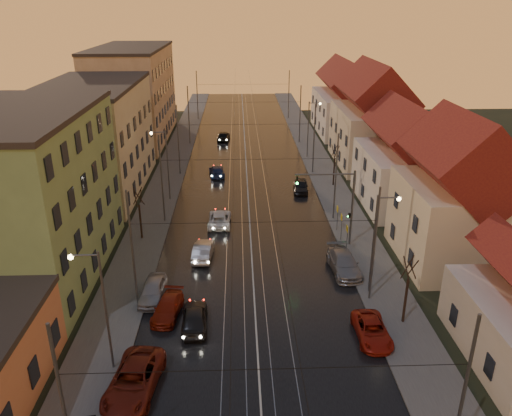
{
  "coord_description": "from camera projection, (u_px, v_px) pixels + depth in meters",
  "views": [
    {
      "loc": [
        -1.04,
        -22.57,
        20.62
      ],
      "look_at": [
        0.49,
        19.32,
        3.3
      ],
      "focal_mm": 35.0,
      "sensor_mm": 36.0,
      "label": 1
    }
  ],
  "objects": [
    {
      "name": "tram_rail_0",
      "position": [
        230.0,
        171.0,
        65.6
      ],
      "size": [
        0.06,
        120.0,
        0.03
      ],
      "primitive_type": "cube",
      "color": "gray",
      "rests_on": "road"
    },
    {
      "name": "parked_right_1",
      "position": [
        344.0,
        263.0,
        40.99
      ],
      "size": [
        2.46,
        5.39,
        1.53
      ],
      "primitive_type": "imported",
      "rotation": [
        0.0,
        0.0,
        0.06
      ],
      "color": "gray",
      "rests_on": "ground"
    },
    {
      "name": "street_lamp_2",
      "position": [
        164.0,
        158.0,
        54.29
      ],
      "size": [
        1.75,
        0.32,
        8.0
      ],
      "color": "#595B60",
      "rests_on": "ground"
    },
    {
      "name": "catenary_pole_l_0",
      "position": [
        64.0,
        412.0,
        21.2
      ],
      "size": [
        0.16,
        0.16,
        9.0
      ],
      "primitive_type": "cylinder",
      "color": "#595B60",
      "rests_on": "ground"
    },
    {
      "name": "tram_rail_3",
      "position": [
        263.0,
        171.0,
        65.75
      ],
      "size": [
        0.06,
        120.0,
        0.03
      ],
      "primitive_type": "cube",
      "color": "gray",
      "rests_on": "road"
    },
    {
      "name": "house_right_4",
      "position": [
        345.0,
        102.0,
        83.74
      ],
      "size": [
        9.18,
        16.32,
        10.0
      ],
      "color": "silver",
      "rests_on": "ground"
    },
    {
      "name": "catenary_pole_r_5",
      "position": [
        289.0,
        95.0,
        93.83
      ],
      "size": [
        0.16,
        0.16,
        9.0
      ],
      "primitive_type": "cylinder",
      "color": "#595B60",
      "rests_on": "ground"
    },
    {
      "name": "driving_car_3",
      "position": [
        217.0,
        171.0,
        63.81
      ],
      "size": [
        2.31,
        4.54,
        1.26
      ],
      "primitive_type": "imported",
      "rotation": [
        0.0,
        0.0,
        3.27
      ],
      "color": "#1A264E",
      "rests_on": "ground"
    },
    {
      "name": "street_lamp_1",
      "position": [
        378.0,
        235.0,
        36.43
      ],
      "size": [
        1.75,
        0.32,
        8.0
      ],
      "color": "#595B60",
      "rests_on": "ground"
    },
    {
      "name": "traffic_light_mast",
      "position": [
        342.0,
        199.0,
        43.89
      ],
      "size": [
        5.3,
        0.32,
        7.2
      ],
      "color": "#595B60",
      "rests_on": "ground"
    },
    {
      "name": "bare_tree_2",
      "position": [
        334.0,
        166.0,
        59.56
      ],
      "size": [
        1.09,
        1.09,
        5.11
      ],
      "color": "black",
      "rests_on": "ground"
    },
    {
      "name": "parked_left_3",
      "position": [
        153.0,
        290.0,
        37.21
      ],
      "size": [
        1.92,
        4.41,
        1.48
      ],
      "primitive_type": "imported",
      "rotation": [
        0.0,
        0.0,
        -0.04
      ],
      "color": "#9D9DA2",
      "rests_on": "ground"
    },
    {
      "name": "bare_tree_1",
      "position": [
        407.0,
        292.0,
        33.69
      ],
      "size": [
        1.09,
        1.09,
        5.11
      ],
      "color": "black",
      "rests_on": "ground"
    },
    {
      "name": "street_lamp_3",
      "position": [
        311.0,
        124.0,
        69.68
      ],
      "size": [
        1.75,
        0.32,
        8.0
      ],
      "color": "#595B60",
      "rests_on": "ground"
    },
    {
      "name": "catenary_pole_r_0",
      "position": [
        462.0,
        401.0,
        21.78
      ],
      "size": [
        0.16,
        0.16,
        9.0
      ],
      "primitive_type": "cylinder",
      "color": "#595B60",
      "rests_on": "ground"
    },
    {
      "name": "house_right_1",
      "position": [
        458.0,
        201.0,
        41.1
      ],
      "size": [
        8.67,
        10.2,
        10.8
      ],
      "color": "beige",
      "rests_on": "ground"
    },
    {
      "name": "apartment_left_1",
      "position": [
        27.0,
        199.0,
        38.61
      ],
      "size": [
        10.0,
        18.0,
        13.0
      ],
      "primitive_type": "cube",
      "color": "#678755",
      "rests_on": "ground"
    },
    {
      "name": "apartment_left_3",
      "position": [
        134.0,
        95.0,
        79.06
      ],
      "size": [
        10.0,
        24.0,
        14.0
      ],
      "primitive_type": "cube",
      "color": "#957D60",
      "rests_on": "ground"
    },
    {
      "name": "street_lamp_0",
      "position": [
        99.0,
        300.0,
        28.43
      ],
      "size": [
        1.75,
        0.32,
        8.0
      ],
      "color": "#595B60",
      "rests_on": "ground"
    },
    {
      "name": "parked_right_0",
      "position": [
        372.0,
        330.0,
        32.84
      ],
      "size": [
        2.06,
        4.44,
        1.23
      ],
      "primitive_type": "imported",
      "rotation": [
        0.0,
        0.0,
        0.0
      ],
      "color": "#9D1B0F",
      "rests_on": "ground"
    },
    {
      "name": "catenary_pole_l_1",
      "position": [
        132.0,
        250.0,
        35.06
      ],
      "size": [
        0.16,
        0.16,
        9.0
      ],
      "primitive_type": "cylinder",
      "color": "#595B60",
      "rests_on": "ground"
    },
    {
      "name": "driving_car_0",
      "position": [
        194.0,
        317.0,
        34.0
      ],
      "size": [
        1.96,
        4.43,
        1.48
      ],
      "primitive_type": "imported",
      "rotation": [
        0.0,
        0.0,
        3.19
      ],
      "color": "black",
      "rests_on": "ground"
    },
    {
      "name": "sidewalk_right",
      "position": [
        322.0,
        170.0,
        66.01
      ],
      "size": [
        4.0,
        120.0,
        0.15
      ],
      "primitive_type": "cube",
      "color": "#4C4C4C",
      "rests_on": "ground"
    },
    {
      "name": "catenary_pole_r_1",
      "position": [
        374.0,
        246.0,
        35.64
      ],
      "size": [
        0.16,
        0.16,
        9.0
      ],
      "primitive_type": "cylinder",
      "color": "#595B60",
      "rests_on": "ground"
    },
    {
      "name": "house_right_3",
      "position": [
        372.0,
        122.0,
        66.83
      ],
      "size": [
        9.18,
        14.28,
        11.5
      ],
      "color": "beige",
      "rests_on": "ground"
    },
    {
      "name": "sidewalk_left",
      "position": [
        170.0,
        172.0,
        65.33
      ],
      "size": [
        4.0,
        120.0,
        0.15
      ],
      "primitive_type": "cube",
      "color": "#4C4C4C",
      "rests_on": "ground"
    },
    {
      "name": "catenary_pole_r_4",
      "position": [
        300.0,
        115.0,
        77.2
      ],
      "size": [
        0.16,
        0.16,
        9.0
      ],
      "primitive_type": "cylinder",
      "color": "#595B60",
      "rests_on": "ground"
    },
    {
      "name": "catenary_pole_l_2",
      "position": [
        162.0,
        180.0,
        48.91
      ],
      "size": [
        0.16,
        0.16,
        9.0
      ],
      "primitive_type": "cylinder",
      "color": "#595B60",
      "rests_on": "ground"
    },
    {
      "name": "parked_right_2",
      "position": [
        301.0,
        186.0,
        58.34
      ],
      "size": [
        2.0,
        4.24,
        1.4
      ],
      "primitive_type": "imported",
      "rotation": [
        0.0,
        0.0,
        -0.09
      ],
      "color": "black",
      "rests_on": "ground"
    },
    {
      "name": "ground",
      "position": [
        260.0,
        389.0,
        28.75
      ],
      "size": [
        160.0,
        160.0,
        0.0
      ],
      "primitive_type": "plane",
      "color": "black",
      "rests_on": "ground"
    },
    {
      "name": "driving_car_1",
      "position": [
        203.0,
        250.0,
        43.23
      ],
      "size": [
        1.81,
        4.42,
        1.42
      ],
      "primitive_type": "imported",
      "rotation": [
        0.0,
        0.0,
        3.07
      ],
      "color": "#98979C",
      "rests_on": "ground"
    },
    {
      "name": "driving_car_4",
      "position": [
        223.0,
        136.0,
        80.05
      ],
      "size": [
        2.17,
        4.59,
        1.51
      ],
      "primitive_type": "imported",
      "rotation": [
        0.0,
        0.0,
        3.05
      ],
      "color": "black",
      "rests_on": "ground"
    },
    {
      "name": "parked_left_2",
      "position": [
        168.0,
        308.0,
        35.27
      ],
      "size": [
        2.24,
        4.38,
        1.22
      ],
      "primitive_type": "imported",
      "rotation": [
        0.0,
        0.0,
        -0.13
      ],
      "color": "maroon",
      "rests_on": "ground"
    },
    {
      "name": "apartment_left_2",
      "position": [
        95.0,
        140.0,
        57.28
      ],
      "size": [
        10.0,
        20.0,
        12.0
      ],
      "primitive_type": "cube",
      "color": "tan",
      "rests_on": "ground"
    },
    {
      "name": "bare_tree_0",
      "position": [
        140.0,
        215.0,
        45.93
      ],
      "size": [
        1.09,
        1.09,
        5.11
      ],
      "color": "black",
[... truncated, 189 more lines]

